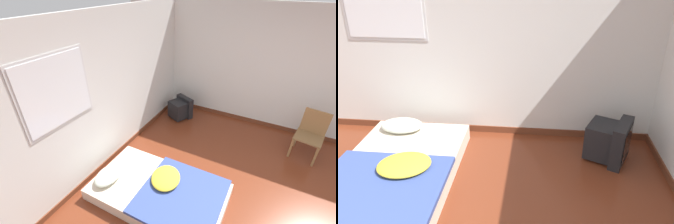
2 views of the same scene
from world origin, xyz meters
TOP-DOWN VIEW (x-y plane):
  - wall_back at (-0.01, 2.79)m, footprint 7.71×0.08m
  - wall_right at (2.69, 0.00)m, footprint 0.08×7.92m
  - mattress_bed at (-0.23, 1.54)m, footprint 1.22×2.02m
  - crt_tv at (2.07, 2.27)m, footprint 0.58×0.58m
  - wooden_chair at (2.00, -0.43)m, footprint 0.53×0.53m

SIDE VIEW (x-z plane):
  - mattress_bed at x=-0.23m, z-range -0.04..0.30m
  - crt_tv at x=2.07m, z-range -0.01..0.49m
  - wooden_chair at x=2.00m, z-range 0.07..0.97m
  - wall_right at x=2.69m, z-range -0.01..2.59m
  - wall_back at x=-0.01m, z-range -0.01..2.59m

